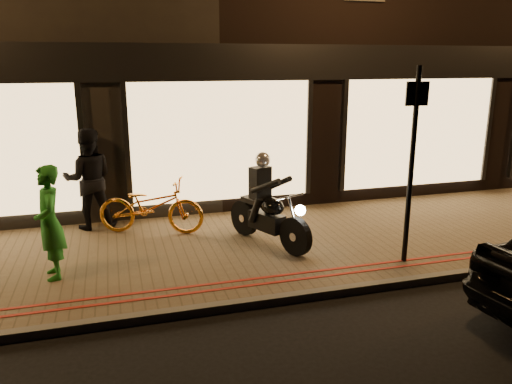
# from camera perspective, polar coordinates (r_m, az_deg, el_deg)

# --- Properties ---
(ground) EXTENTS (90.00, 90.00, 0.00)m
(ground) POSITION_cam_1_polar(r_m,az_deg,el_deg) (6.91, 3.54, -12.69)
(ground) COLOR black
(ground) RESTS_ON ground
(sidewalk) EXTENTS (50.00, 4.00, 0.12)m
(sidewalk) POSITION_cam_1_polar(r_m,az_deg,el_deg) (8.62, -0.94, -6.45)
(sidewalk) COLOR brown
(sidewalk) RESTS_ON ground
(kerb_stone) EXTENTS (50.00, 0.14, 0.12)m
(kerb_stone) POSITION_cam_1_polar(r_m,az_deg,el_deg) (6.92, 3.41, -12.07)
(kerb_stone) COLOR #59544C
(kerb_stone) RESTS_ON ground
(red_kerb_lines) EXTENTS (50.00, 0.26, 0.01)m
(red_kerb_lines) POSITION_cam_1_polar(r_m,az_deg,el_deg) (7.32, 2.09, -9.94)
(red_kerb_lines) COLOR maroon
(red_kerb_lines) RESTS_ON sidewalk
(building_row) EXTENTS (48.00, 10.11, 8.50)m
(building_row) POSITION_cam_1_polar(r_m,az_deg,el_deg) (14.94, -8.48, 18.72)
(building_row) COLOR black
(building_row) RESTS_ON ground
(motorcycle) EXTENTS (0.95, 1.81, 1.59)m
(motorcycle) POSITION_cam_1_polar(r_m,az_deg,el_deg) (8.48, 1.28, -2.01)
(motorcycle) COLOR black
(motorcycle) RESTS_ON sidewalk
(sign_post) EXTENTS (0.35, 0.09, 3.00)m
(sign_post) POSITION_cam_1_polar(r_m,az_deg,el_deg) (7.84, 17.42, 3.91)
(sign_post) COLOR black
(sign_post) RESTS_ON sidewalk
(bicycle_gold) EXTENTS (2.04, 1.29, 1.01)m
(bicycle_gold) POSITION_cam_1_polar(r_m,az_deg,el_deg) (9.25, -11.92, -1.59)
(bicycle_gold) COLOR orange
(bicycle_gold) RESTS_ON sidewalk
(person_green) EXTENTS (0.51, 0.67, 1.66)m
(person_green) POSITION_cam_1_polar(r_m,az_deg,el_deg) (7.69, -22.53, -3.25)
(person_green) COLOR #217E24
(person_green) RESTS_ON sidewalk
(person_dark) EXTENTS (0.94, 0.74, 1.88)m
(person_dark) POSITION_cam_1_polar(r_m,az_deg,el_deg) (9.73, -18.57, 1.41)
(person_dark) COLOR black
(person_dark) RESTS_ON sidewalk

